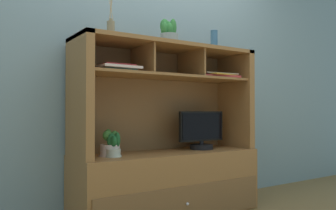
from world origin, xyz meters
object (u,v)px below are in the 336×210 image
at_px(media_console, 167,163).
at_px(tv_monitor, 202,132).
at_px(diffuser_bottle, 111,29).
at_px(potted_succulent, 169,33).
at_px(magazine_stack_left, 215,76).
at_px(potted_fern, 113,146).
at_px(potted_orchid, 110,145).
at_px(ceramic_vase, 214,41).
at_px(magazine_stack_centre, 117,68).

height_order(media_console, tv_monitor, media_console).
height_order(diffuser_bottle, potted_succulent, diffuser_bottle).
distance_m(diffuser_bottle, potted_succulent, 0.50).
xyz_separation_m(tv_monitor, diffuser_bottle, (-0.84, 0.01, 0.79)).
bearing_deg(potted_succulent, magazine_stack_left, -3.69).
height_order(potted_fern, diffuser_bottle, diffuser_bottle).
height_order(media_console, potted_succulent, potted_succulent).
height_order(magazine_stack_left, potted_succulent, potted_succulent).
distance_m(media_console, magazine_stack_left, 0.86).
height_order(potted_orchid, ceramic_vase, ceramic_vase).
height_order(media_console, potted_orchid, media_console).
height_order(potted_fern, magazine_stack_left, magazine_stack_left).
bearing_deg(tv_monitor, diffuser_bottle, 179.20).
xyz_separation_m(diffuser_bottle, potted_succulent, (0.50, -0.02, 0.03)).
bearing_deg(ceramic_vase, potted_succulent, -177.27).
height_order(tv_monitor, magazine_stack_left, magazine_stack_left).
height_order(tv_monitor, potted_orchid, tv_monitor).
bearing_deg(ceramic_vase, potted_fern, -177.06).
relative_size(tv_monitor, potted_fern, 2.58).
height_order(media_console, ceramic_vase, ceramic_vase).
distance_m(potted_orchid, magazine_stack_centre, 0.57).
bearing_deg(potted_orchid, ceramic_vase, -0.02).
bearing_deg(potted_succulent, tv_monitor, 1.63).
xyz_separation_m(magazine_stack_left, magazine_stack_centre, (-0.94, -0.01, 0.01)).
bearing_deg(media_console, potted_succulent, -96.46).
height_order(media_console, magazine_stack_centre, media_console).
bearing_deg(ceramic_vase, media_console, -179.82).
distance_m(magazine_stack_left, diffuser_bottle, 1.00).
distance_m(magazine_stack_centre, potted_succulent, 0.57).
bearing_deg(potted_fern, potted_succulent, 3.15).
relative_size(magazine_stack_centre, diffuser_bottle, 0.91).
bearing_deg(tv_monitor, potted_succulent, -178.37).
distance_m(potted_orchid, ceramic_vase, 1.33).
height_order(diffuser_bottle, ceramic_vase, diffuser_bottle).
relative_size(media_console, potted_fern, 8.70).
distance_m(potted_orchid, magazine_stack_left, 1.11).
relative_size(media_console, magazine_stack_left, 3.83).
distance_m(media_console, magazine_stack_centre, 0.88).
distance_m(media_console, potted_orchid, 0.53).
relative_size(potted_orchid, magazine_stack_centre, 0.66).
bearing_deg(potted_orchid, magazine_stack_centre, -68.94).
xyz_separation_m(diffuser_bottle, ceramic_vase, (1.00, 0.00, 0.03)).
relative_size(tv_monitor, magazine_stack_left, 1.14).
relative_size(diffuser_bottle, ceramic_vase, 1.78).
height_order(magazine_stack_left, ceramic_vase, ceramic_vase).
bearing_deg(diffuser_bottle, potted_succulent, -2.50).
relative_size(media_console, potted_succulent, 7.11).
height_order(magazine_stack_centre, potted_succulent, potted_succulent).
bearing_deg(potted_succulent, ceramic_vase, 2.73).
bearing_deg(potted_succulent, media_console, 83.54).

